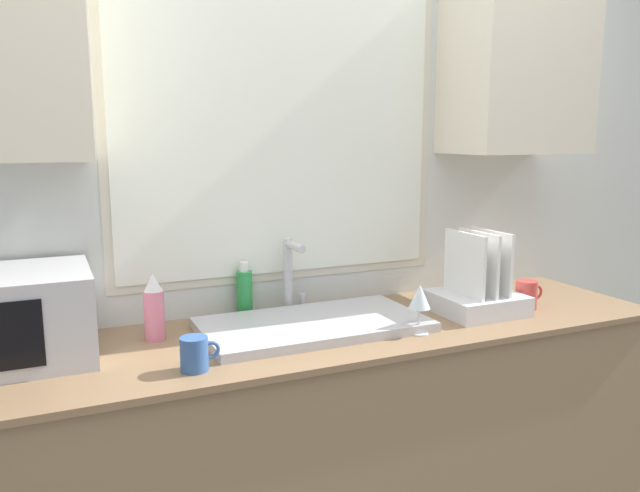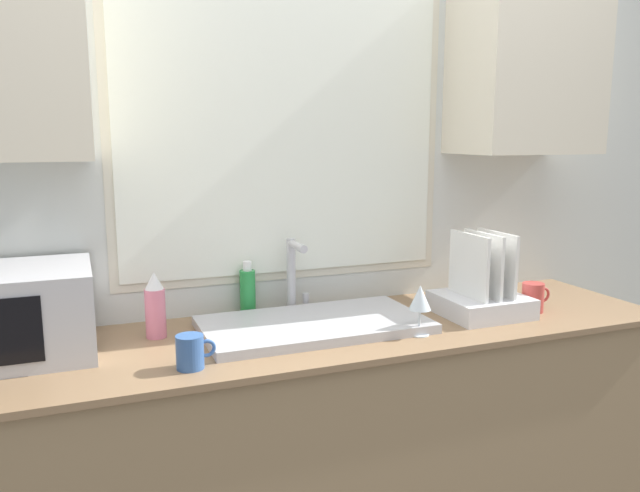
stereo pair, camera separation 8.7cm
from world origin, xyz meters
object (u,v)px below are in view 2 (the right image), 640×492
object	(u,v)px
wine_glass	(420,299)
faucet	(295,270)
spray_bottle	(155,306)
mug_near_sink	(191,352)
soap_bottle	(248,291)
dish_rack	(481,295)

from	to	relation	value
wine_glass	faucet	bearing A→B (deg)	125.65
spray_bottle	mug_near_sink	size ratio (longest dim) A/B	1.92
faucet	spray_bottle	xyz separation A→B (m)	(-0.49, -0.11, -0.05)
faucet	mug_near_sink	bearing A→B (deg)	-137.05
mug_near_sink	wine_glass	bearing A→B (deg)	1.86
faucet	mug_near_sink	size ratio (longest dim) A/B	2.43
soap_bottle	wine_glass	xyz separation A→B (m)	(0.44, -0.42, 0.03)
mug_near_sink	soap_bottle	bearing A→B (deg)	58.19
spray_bottle	soap_bottle	xyz separation A→B (m)	(0.33, 0.14, -0.02)
dish_rack	mug_near_sink	size ratio (longest dim) A/B	2.69
faucet	dish_rack	size ratio (longest dim) A/B	0.90
faucet	mug_near_sink	world-z (taller)	faucet
dish_rack	wine_glass	world-z (taller)	dish_rack
faucet	mug_near_sink	xyz separation A→B (m)	(-0.44, -0.41, -0.10)
wine_glass	soap_bottle	bearing A→B (deg)	136.08
dish_rack	soap_bottle	xyz separation A→B (m)	(-0.76, 0.30, 0.01)
mug_near_sink	wine_glass	distance (m)	0.72
faucet	wine_glass	world-z (taller)	faucet
mug_near_sink	faucet	bearing A→B (deg)	42.95
faucet	wine_glass	distance (m)	0.48
spray_bottle	dish_rack	bearing A→B (deg)	-8.36
dish_rack	mug_near_sink	xyz separation A→B (m)	(-1.03, -0.14, -0.02)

